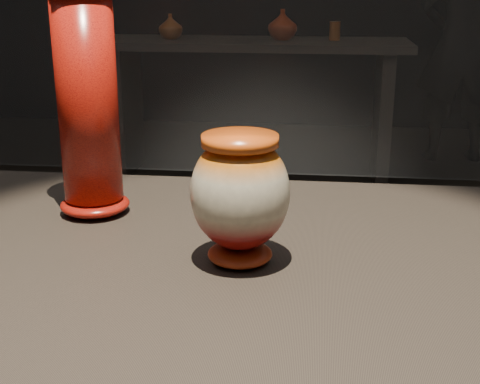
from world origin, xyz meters
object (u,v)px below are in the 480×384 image
object	(u,v)px
back_shelf	(252,81)
visitor	(461,44)
tall_vase	(88,109)
main_vase	(240,194)

from	to	relation	value
back_shelf	visitor	xyz separation A→B (m)	(1.41, 0.56, 0.19)
tall_vase	back_shelf	xyz separation A→B (m)	(-0.03, 3.25, -0.45)
main_vase	back_shelf	bearing A→B (deg)	95.27
tall_vase	visitor	xyz separation A→B (m)	(1.38, 3.82, -0.26)
tall_vase	back_shelf	size ratio (longest dim) A/B	0.20
tall_vase	back_shelf	world-z (taller)	tall_vase
main_vase	back_shelf	xyz separation A→B (m)	(-0.32, 3.44, -0.37)
tall_vase	back_shelf	distance (m)	3.28
main_vase	tall_vase	distance (m)	0.35
main_vase	visitor	size ratio (longest dim) A/B	0.12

